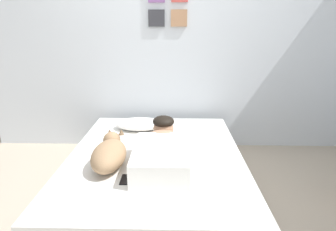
# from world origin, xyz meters

# --- Properties ---
(ground_plane) EXTENTS (12.73, 12.73, 0.00)m
(ground_plane) POSITION_xyz_m (0.00, 0.00, 0.00)
(ground_plane) COLOR tan
(back_wall) EXTENTS (4.36, 0.12, 2.50)m
(back_wall) POSITION_xyz_m (-0.00, 1.36, 1.25)
(back_wall) COLOR silver
(back_wall) RESTS_ON ground
(bed) EXTENTS (1.52, 2.01, 0.40)m
(bed) POSITION_xyz_m (-0.08, 0.18, 0.20)
(bed) COLOR #4C4742
(bed) RESTS_ON ground
(pillow) EXTENTS (0.52, 0.32, 0.11)m
(pillow) POSITION_xyz_m (-0.29, 0.79, 0.46)
(pillow) COLOR white
(pillow) RESTS_ON bed
(person_lying) EXTENTS (0.43, 0.92, 0.27)m
(person_lying) POSITION_xyz_m (-0.02, 0.03, 0.51)
(person_lying) COLOR white
(person_lying) RESTS_ON bed
(dog) EXTENTS (0.26, 0.57, 0.21)m
(dog) POSITION_xyz_m (-0.43, -0.06, 0.51)
(dog) COLOR #9E7A56
(dog) RESTS_ON bed
(coffee_cup) EXTENTS (0.12, 0.09, 0.07)m
(coffee_cup) POSITION_xyz_m (0.02, 0.54, 0.44)
(coffee_cup) COLOR white
(coffee_cup) RESTS_ON bed
(cell_phone) EXTENTS (0.07, 0.14, 0.01)m
(cell_phone) POSITION_xyz_m (-0.27, -0.28, 0.41)
(cell_phone) COLOR black
(cell_phone) RESTS_ON bed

